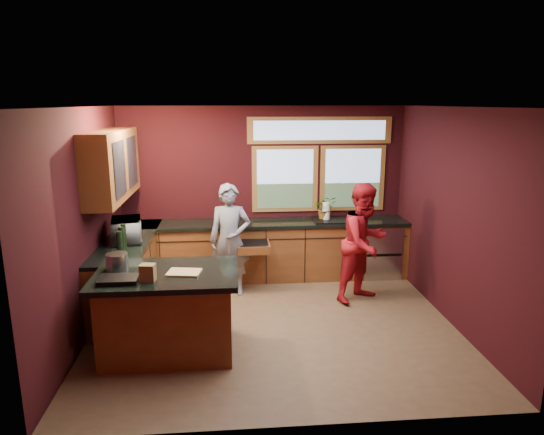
{
  "coord_description": "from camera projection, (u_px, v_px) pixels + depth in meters",
  "views": [
    {
      "loc": [
        -0.52,
        -5.65,
        2.75
      ],
      "look_at": [
        0.0,
        0.4,
        1.3
      ],
      "focal_mm": 32.0,
      "sensor_mm": 36.0,
      "label": 1
    }
  ],
  "objects": [
    {
      "name": "microwave",
      "position": [
        127.0,
        230.0,
        6.48
      ],
      "size": [
        0.48,
        0.62,
        0.31
      ],
      "primitive_type": "imported",
      "rotation": [
        0.0,
        0.0,
        1.77
      ],
      "color": "#999999",
      "rests_on": "left_counter"
    },
    {
      "name": "black_tray",
      "position": [
        119.0,
        280.0,
        5.0
      ],
      "size": [
        0.4,
        0.29,
        0.05
      ],
      "primitive_type": "cube",
      "rotation": [
        0.0,
        0.0,
        0.01
      ],
      "color": "black",
      "rests_on": "island"
    },
    {
      "name": "back_counter",
      "position": [
        277.0,
        250.0,
        7.71
      ],
      "size": [
        4.5,
        0.64,
        0.93
      ],
      "color": "#5D2B16",
      "rests_on": "floor"
    },
    {
      "name": "island",
      "position": [
        168.0,
        312.0,
        5.39
      ],
      "size": [
        1.55,
        1.05,
        0.95
      ],
      "color": "#5D2B16",
      "rests_on": "floor"
    },
    {
      "name": "cutting_board",
      "position": [
        184.0,
        272.0,
        5.25
      ],
      "size": [
        0.39,
        0.3,
        0.02
      ],
      "primitive_type": "cube",
      "rotation": [
        0.0,
        0.0,
        -0.16
      ],
      "color": "tan",
      "rests_on": "island"
    },
    {
      "name": "person_grey",
      "position": [
        230.0,
        240.0,
        6.98
      ],
      "size": [
        0.61,
        0.42,
        1.63
      ],
      "primitive_type": "imported",
      "rotation": [
        0.0,
        0.0,
        -0.05
      ],
      "color": "slate",
      "rests_on": "floor"
    },
    {
      "name": "person_red",
      "position": [
        364.0,
        243.0,
        6.76
      ],
      "size": [
        1.03,
        0.98,
        1.68
      ],
      "primitive_type": "imported",
      "rotation": [
        0.0,
        0.0,
        0.58
      ],
      "color": "#A6131B",
      "rests_on": "floor"
    },
    {
      "name": "left_counter",
      "position": [
        129.0,
        271.0,
        6.71
      ],
      "size": [
        0.64,
        2.3,
        0.93
      ],
      "color": "#5D2B16",
      "rests_on": "floor"
    },
    {
      "name": "paper_bag",
      "position": [
        148.0,
        273.0,
        5.01
      ],
      "size": [
        0.16,
        0.14,
        0.18
      ],
      "primitive_type": "cube",
      "rotation": [
        0.0,
        0.0,
        -0.14
      ],
      "color": "brown",
      "rests_on": "island"
    },
    {
      "name": "stock_pot",
      "position": [
        117.0,
        261.0,
        5.36
      ],
      "size": [
        0.24,
        0.24,
        0.18
      ],
      "primitive_type": "cylinder",
      "color": "#ACACB1",
      "rests_on": "island"
    },
    {
      "name": "potted_plant",
      "position": [
        325.0,
        208.0,
        7.68
      ],
      "size": [
        0.34,
        0.3,
        0.38
      ],
      "primitive_type": "imported",
      "color": "#999999",
      "rests_on": "back_counter"
    },
    {
      "name": "paper_towel",
      "position": [
        326.0,
        212.0,
        7.64
      ],
      "size": [
        0.12,
        0.12,
        0.28
      ],
      "primitive_type": "cylinder",
      "color": "white",
      "rests_on": "back_counter"
    },
    {
      "name": "room_shell",
      "position": [
        224.0,
        181.0,
        6.01
      ],
      "size": [
        4.52,
        4.02,
        2.71
      ],
      "color": "black",
      "rests_on": "ground"
    },
    {
      "name": "floor",
      "position": [
        274.0,
        324.0,
        6.16
      ],
      "size": [
        4.5,
        4.5,
        0.0
      ],
      "primitive_type": "plane",
      "color": "brown",
      "rests_on": "ground"
    }
  ]
}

